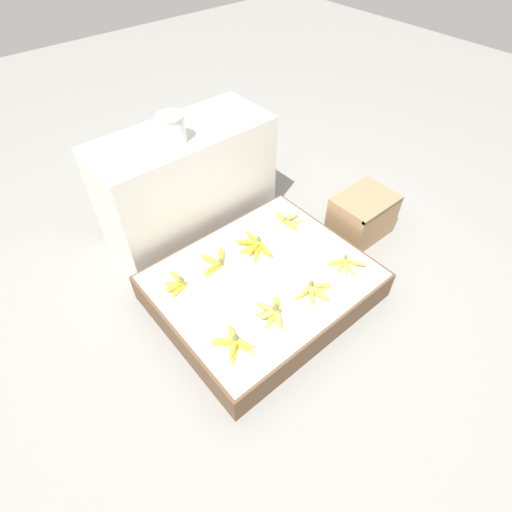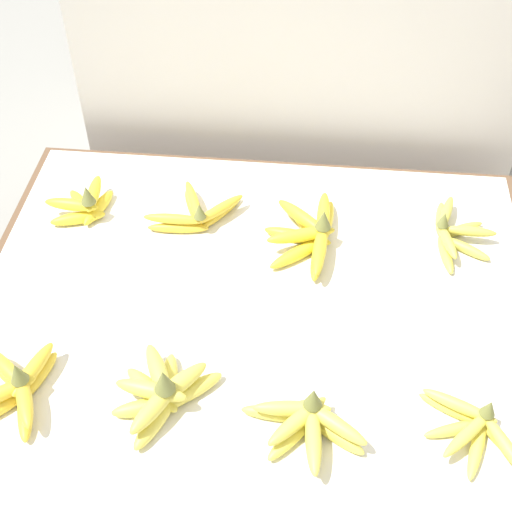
{
  "view_description": "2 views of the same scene",
  "coord_description": "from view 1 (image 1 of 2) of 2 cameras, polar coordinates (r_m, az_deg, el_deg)",
  "views": [
    {
      "loc": [
        -0.98,
        -1.1,
        1.9
      ],
      "look_at": [
        -0.04,
        0.02,
        0.37
      ],
      "focal_mm": 28.0,
      "sensor_mm": 36.0,
      "label": 1
    },
    {
      "loc": [
        0.09,
        -0.92,
        1.31
      ],
      "look_at": [
        -0.0,
        0.06,
        0.28
      ],
      "focal_mm": 50.0,
      "sensor_mm": 36.0,
      "label": 2
    }
  ],
  "objects": [
    {
      "name": "ground_plane",
      "position": [
        2.41,
        0.93,
        -5.8
      ],
      "size": [
        10.0,
        10.0,
        0.0
      ],
      "primitive_type": "plane",
      "color": "gray"
    },
    {
      "name": "display_platform",
      "position": [
        2.33,
        0.96,
        -4.35
      ],
      "size": [
        1.17,
        0.96,
        0.19
      ],
      "color": "brown",
      "rests_on": "ground_plane"
    },
    {
      "name": "back_vendor_table",
      "position": [
        2.66,
        -9.72,
        10.3
      ],
      "size": [
        1.11,
        0.47,
        0.72
      ],
      "color": "beige",
      "rests_on": "ground_plane"
    },
    {
      "name": "wooden_crate",
      "position": [
        2.78,
        14.94,
        5.58
      ],
      "size": [
        0.39,
        0.3,
        0.3
      ],
      "color": "#997551",
      "rests_on": "ground_plane"
    },
    {
      "name": "banana_bunch_front_left",
      "position": [
        1.97,
        -3.25,
        -12.25
      ],
      "size": [
        0.16,
        0.2,
        0.1
      ],
      "color": "gold",
      "rests_on": "display_platform"
    },
    {
      "name": "banana_bunch_front_midleft",
      "position": [
        2.06,
        2.4,
        -7.98
      ],
      "size": [
        0.2,
        0.21,
        0.11
      ],
      "color": "#DBCC4C",
      "rests_on": "display_platform"
    },
    {
      "name": "banana_bunch_front_midright",
      "position": [
        2.17,
        8.18,
        -4.96
      ],
      "size": [
        0.23,
        0.16,
        0.1
      ],
      "color": "#DBCC4C",
      "rests_on": "display_platform"
    },
    {
      "name": "banana_bunch_front_right",
      "position": [
        2.34,
        12.73,
        -1.08
      ],
      "size": [
        0.2,
        0.18,
        0.08
      ],
      "color": "#DBCC4C",
      "rests_on": "display_platform"
    },
    {
      "name": "banana_bunch_middle_left",
      "position": [
        2.22,
        -11.18,
        -3.85
      ],
      "size": [
        0.14,
        0.15,
        0.1
      ],
      "color": "yellow",
      "rests_on": "display_platform"
    },
    {
      "name": "banana_bunch_middle_midleft",
      "position": [
        2.31,
        -5.88,
        -0.76
      ],
      "size": [
        0.22,
        0.15,
        0.08
      ],
      "color": "gold",
      "rests_on": "display_platform"
    },
    {
      "name": "banana_bunch_middle_midright",
      "position": [
        2.38,
        -0.19,
        1.61
      ],
      "size": [
        0.16,
        0.26,
        0.1
      ],
      "color": "yellow",
      "rests_on": "display_platform"
    },
    {
      "name": "banana_bunch_middle_right",
      "position": [
        2.57,
        4.58,
        5.15
      ],
      "size": [
        0.13,
        0.23,
        0.08
      ],
      "color": "gold",
      "rests_on": "display_platform"
    },
    {
      "name": "glass_jar",
      "position": [
        2.35,
        -11.87,
        17.47
      ],
      "size": [
        0.16,
        0.16,
        0.16
      ],
      "color": "silver",
      "rests_on": "back_vendor_table"
    },
    {
      "name": "foam_tray_white",
      "position": [
        2.61,
        -2.35,
        19.64
      ],
      "size": [
        0.23,
        0.21,
        0.02
      ],
      "color": "white",
      "rests_on": "back_vendor_table"
    }
  ]
}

